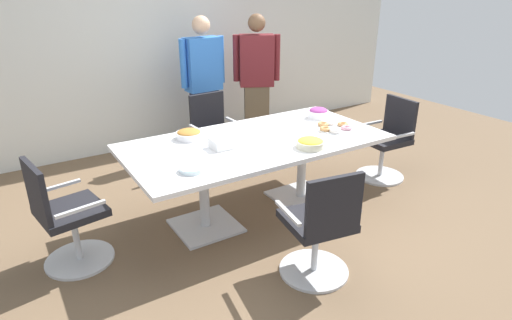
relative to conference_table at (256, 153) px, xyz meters
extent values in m
cube|color=brown|center=(0.00, 0.00, -0.63)|extent=(10.00, 10.00, 0.01)
cube|color=silver|center=(0.00, 2.40, 0.77)|extent=(8.00, 0.10, 2.80)
cube|color=white|center=(0.00, 0.00, 0.10)|extent=(2.40, 1.20, 0.04)
cube|color=silver|center=(-0.55, 0.00, -0.61)|extent=(0.56, 0.56, 0.02)
cylinder|color=silver|center=(-0.55, 0.00, -0.26)|extent=(0.09, 0.09, 0.69)
cube|color=silver|center=(0.55, 0.00, -0.61)|extent=(0.56, 0.56, 0.02)
cylinder|color=silver|center=(0.55, 0.00, -0.26)|extent=(0.09, 0.09, 0.69)
cylinder|color=silver|center=(-0.12, -1.05, -0.61)|extent=(0.62, 0.62, 0.02)
cylinder|color=silver|center=(-0.12, -1.05, -0.40)|extent=(0.05, 0.05, 0.41)
cube|color=black|center=(-0.12, -1.05, -0.17)|extent=(0.53, 0.53, 0.06)
cube|color=black|center=(-0.15, -1.25, 0.07)|extent=(0.44, 0.11, 0.42)
cube|color=silver|center=(-0.36, -1.01, -0.05)|extent=(0.09, 0.37, 0.02)
cube|color=silver|center=(0.12, -1.09, -0.05)|extent=(0.09, 0.37, 0.02)
cylinder|color=silver|center=(1.65, -0.08, -0.61)|extent=(0.57, 0.57, 0.02)
cylinder|color=silver|center=(1.65, -0.08, -0.40)|extent=(0.05, 0.05, 0.41)
cube|color=black|center=(1.65, -0.08, -0.17)|extent=(0.48, 0.48, 0.06)
cube|color=black|center=(1.86, -0.09, 0.07)|extent=(0.06, 0.44, 0.42)
cube|color=silver|center=(1.63, -0.32, -0.05)|extent=(0.37, 0.05, 0.02)
cube|color=silver|center=(1.66, 0.17, -0.05)|extent=(0.37, 0.05, 0.02)
cylinder|color=silver|center=(0.12, 1.05, -0.61)|extent=(0.57, 0.57, 0.02)
cylinder|color=silver|center=(0.12, 1.05, -0.40)|extent=(0.05, 0.05, 0.41)
cube|color=black|center=(0.12, 1.05, -0.17)|extent=(0.48, 0.48, 0.06)
cube|color=black|center=(0.11, 1.26, 0.07)|extent=(0.44, 0.06, 0.42)
cube|color=silver|center=(0.37, 1.06, -0.05)|extent=(0.05, 0.37, 0.02)
cube|color=silver|center=(-0.12, 1.03, -0.05)|extent=(0.05, 0.37, 0.02)
cylinder|color=silver|center=(-1.65, 0.08, -0.61)|extent=(0.62, 0.62, 0.02)
cylinder|color=silver|center=(-1.65, 0.08, -0.40)|extent=(0.05, 0.05, 0.41)
cube|color=black|center=(-1.65, 0.08, -0.17)|extent=(0.53, 0.53, 0.06)
cube|color=black|center=(-1.85, 0.04, 0.07)|extent=(0.11, 0.44, 0.42)
cube|color=silver|center=(-1.69, 0.32, -0.05)|extent=(0.37, 0.09, 0.02)
cube|color=silver|center=(-1.60, -0.16, -0.05)|extent=(0.37, 0.09, 0.02)
cube|color=#232842|center=(0.31, 1.75, -0.21)|extent=(0.33, 0.22, 0.82)
cube|color=blue|center=(0.31, 1.75, 0.52)|extent=(0.45, 0.25, 0.65)
sphere|color=#DBAD89|center=(0.31, 1.75, 0.99)|extent=(0.22, 0.22, 0.22)
cylinder|color=blue|center=(0.58, 1.76, 0.55)|extent=(0.08, 0.08, 0.59)
cylinder|color=blue|center=(0.05, 1.73, 0.55)|extent=(0.08, 0.08, 0.59)
cube|color=brown|center=(1.01, 1.60, -0.21)|extent=(0.38, 0.32, 0.82)
cube|color=maroon|center=(1.01, 1.60, 0.53)|extent=(0.49, 0.39, 0.65)
sphere|color=brown|center=(1.01, 1.60, 0.99)|extent=(0.22, 0.22, 0.22)
cylinder|color=maroon|center=(1.25, 1.48, 0.56)|extent=(0.11, 0.11, 0.59)
cylinder|color=maroon|center=(0.77, 1.72, 0.56)|extent=(0.11, 0.11, 0.59)
cylinder|color=white|center=(-0.51, 0.36, 0.16)|extent=(0.25, 0.25, 0.06)
ellipsoid|color=#AD702D|center=(-0.51, 0.36, 0.19)|extent=(0.22, 0.22, 0.06)
cylinder|color=white|center=(0.93, 0.23, 0.16)|extent=(0.22, 0.22, 0.08)
ellipsoid|color=#9E3D8E|center=(0.93, 0.23, 0.20)|extent=(0.19, 0.19, 0.07)
cylinder|color=beige|center=(0.30, -0.42, 0.16)|extent=(0.25, 0.25, 0.06)
ellipsoid|color=yellow|center=(0.30, -0.42, 0.19)|extent=(0.22, 0.22, 0.06)
cylinder|color=white|center=(0.82, -0.14, 0.13)|extent=(0.34, 0.34, 0.01)
torus|color=tan|center=(0.94, -0.13, 0.15)|extent=(0.11, 0.11, 0.03)
torus|color=white|center=(0.86, -0.03, 0.15)|extent=(0.11, 0.11, 0.03)
torus|color=tan|center=(0.78, -0.03, 0.15)|extent=(0.11, 0.11, 0.03)
torus|color=tan|center=(0.70, -0.15, 0.15)|extent=(0.11, 0.11, 0.03)
torus|color=white|center=(0.75, -0.24, 0.15)|extent=(0.11, 0.11, 0.03)
torus|color=pink|center=(0.90, -0.24, 0.15)|extent=(0.11, 0.11, 0.03)
cylinder|color=white|center=(-0.79, -0.33, 0.13)|extent=(0.20, 0.20, 0.01)
cylinder|color=silver|center=(-0.79, -0.33, 0.13)|extent=(0.20, 0.20, 0.01)
cylinder|color=white|center=(-0.79, -0.33, 0.14)|extent=(0.20, 0.20, 0.01)
cylinder|color=silver|center=(-0.79, -0.33, 0.15)|extent=(0.20, 0.20, 0.01)
cylinder|color=white|center=(-0.79, -0.33, 0.15)|extent=(0.20, 0.20, 0.01)
cylinder|color=silver|center=(-0.79, -0.33, 0.16)|extent=(0.20, 0.20, 0.01)
cube|color=white|center=(-0.36, -0.01, 0.17)|extent=(0.18, 0.18, 0.09)
camera|label=1|loc=(-1.98, -3.16, 1.49)|focal=30.18mm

